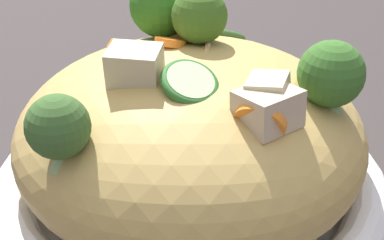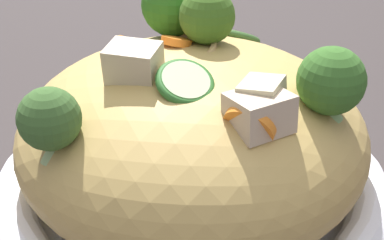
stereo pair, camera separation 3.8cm
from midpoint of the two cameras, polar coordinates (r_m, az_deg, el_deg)
The scene contains 8 objects.
ground_plane at distance 0.43m, azimuth -2.56°, elevation -10.48°, with size 3.00×3.00×0.00m, color #342E2D.
serving_bowl at distance 0.42m, azimuth -2.65°, elevation -7.60°, with size 0.28×0.28×0.05m.
noodle_heap at distance 0.39m, azimuth -2.82°, elevation -1.53°, with size 0.24×0.24×0.12m.
broccoli_florets at distance 0.37m, azimuth -2.53°, elevation 7.70°, with size 0.18×0.20×0.08m.
carrot_coins at distance 0.38m, azimuth -2.88°, elevation 6.00°, with size 0.16×0.11×0.03m.
zucchini_slices at distance 0.41m, azimuth -0.74°, elevation 7.18°, with size 0.18×0.08×0.04m.
chicken_chunks at distance 0.33m, azimuth -0.86°, elevation 2.97°, with size 0.07×0.12×0.04m.
chopsticks_pair at distance 0.70m, azimuth -6.04°, elevation 6.08°, with size 0.13×0.20×0.01m.
Camera 1 is at (-0.33, 0.00, 0.28)m, focal length 53.14 mm.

